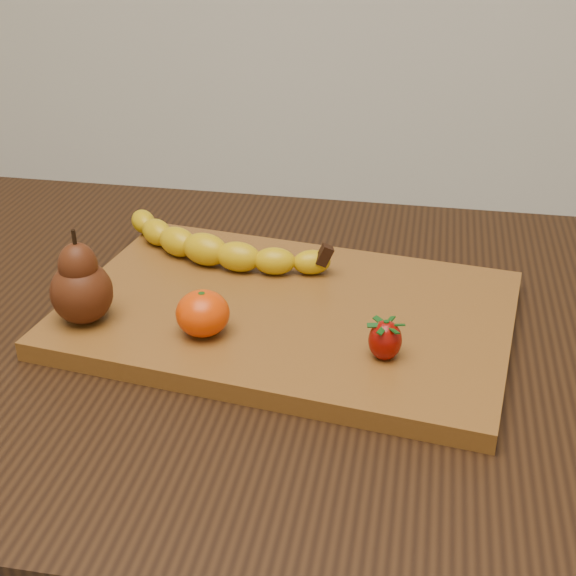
% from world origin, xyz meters
% --- Properties ---
extents(table, '(1.00, 0.70, 0.76)m').
position_xyz_m(table, '(0.00, 0.00, 0.66)').
color(table, black).
rests_on(table, ground).
extents(cutting_board, '(0.49, 0.36, 0.02)m').
position_xyz_m(cutting_board, '(0.08, 0.01, 0.77)').
color(cutting_board, brown).
rests_on(cutting_board, table).
extents(banana, '(0.24, 0.13, 0.04)m').
position_xyz_m(banana, '(-0.03, 0.08, 0.80)').
color(banana, '#C7A409').
rests_on(banana, cutting_board).
extents(pear, '(0.07, 0.07, 0.10)m').
position_xyz_m(pear, '(-0.12, -0.06, 0.83)').
color(pear, '#451C0B').
rests_on(pear, cutting_board).
extents(mandarin, '(0.06, 0.06, 0.04)m').
position_xyz_m(mandarin, '(0.01, -0.06, 0.80)').
color(mandarin, '#D23802').
rests_on(mandarin, cutting_board).
extents(strawberry, '(0.04, 0.04, 0.04)m').
position_xyz_m(strawberry, '(0.18, -0.07, 0.80)').
color(strawberry, '#7F0803').
rests_on(strawberry, cutting_board).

